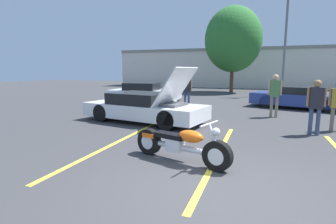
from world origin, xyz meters
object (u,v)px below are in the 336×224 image
at_px(tree_background, 233,40).
at_px(parked_car_right_row, 299,98).
at_px(show_car_hood_open, 145,107).
at_px(parked_car_left_row, 144,92).
at_px(spectator_near_motorcycle, 187,88).
at_px(spectator_midground, 275,92).
at_px(light_pole, 287,33).
at_px(spectator_by_show_car, 316,103).
at_px(motorcycle, 180,144).

distance_m(tree_background, parked_car_right_row, 10.90).
height_order(show_car_hood_open, parked_car_left_row, show_car_hood_open).
bearing_deg(spectator_near_motorcycle, tree_background, 83.72).
bearing_deg(tree_background, spectator_midground, -76.07).
distance_m(light_pole, parked_car_right_row, 8.11).
xyz_separation_m(light_pole, parked_car_left_row, (-8.76, -6.39, -4.14)).
xyz_separation_m(show_car_hood_open, parked_car_right_row, (6.00, 5.90, -0.00)).
relative_size(tree_background, spectator_by_show_car, 4.44).
bearing_deg(spectator_near_motorcycle, light_pole, 58.14).
xyz_separation_m(motorcycle, parked_car_left_row, (-5.58, 10.27, 0.17)).
distance_m(motorcycle, spectator_midground, 6.88).
bearing_deg(parked_car_left_row, spectator_midground, -29.82).
relative_size(light_pole, spectator_near_motorcycle, 5.05).
bearing_deg(motorcycle, spectator_by_show_car, 66.24).
distance_m(motorcycle, spectator_by_show_car, 4.82).
xyz_separation_m(motorcycle, spectator_near_motorcycle, (-2.11, 8.17, 0.63)).
bearing_deg(spectator_by_show_car, parked_car_left_row, 142.62).
bearing_deg(parked_car_left_row, spectator_near_motorcycle, -34.95).
bearing_deg(spectator_near_motorcycle, spectator_midground, -21.45).
distance_m(light_pole, spectator_midground, 10.83).
bearing_deg(spectator_near_motorcycle, spectator_by_show_car, -41.01).
distance_m(light_pole, parked_car_left_row, 11.61).
bearing_deg(show_car_hood_open, parked_car_left_row, 126.15).
height_order(light_pole, motorcycle, light_pole).
distance_m(parked_car_left_row, parked_car_right_row, 9.04).
height_order(motorcycle, spectator_near_motorcycle, spectator_near_motorcycle).
bearing_deg(spectator_midground, show_car_hood_open, -149.89).
relative_size(light_pole, show_car_hood_open, 1.73).
height_order(tree_background, spectator_midground, tree_background).
relative_size(tree_background, spectator_near_motorcycle, 4.36).
distance_m(parked_car_left_row, spectator_midground, 8.59).
relative_size(show_car_hood_open, spectator_midground, 2.79).
bearing_deg(parked_car_left_row, light_pole, 32.34).
bearing_deg(light_pole, parked_car_right_row, -87.85).
relative_size(parked_car_right_row, spectator_by_show_car, 2.97).
xyz_separation_m(parked_car_left_row, spectator_near_motorcycle, (3.48, -2.10, 0.47)).
xyz_separation_m(show_car_hood_open, spectator_midground, (4.68, 2.71, 0.51)).
height_order(light_pole, parked_car_left_row, light_pole).
bearing_deg(parked_car_right_row, spectator_midground, -95.07).
xyz_separation_m(light_pole, spectator_midground, (-1.06, -10.16, -3.62)).
bearing_deg(motorcycle, spectator_near_motorcycle, 121.71).
bearing_deg(spectator_midground, spectator_by_show_car, -70.61).
height_order(parked_car_right_row, spectator_by_show_car, spectator_by_show_car).
distance_m(spectator_by_show_car, spectator_midground, 3.08).
distance_m(light_pole, spectator_by_show_car, 13.57).
relative_size(light_pole, spectator_midground, 4.83).
height_order(spectator_near_motorcycle, spectator_by_show_car, spectator_near_motorcycle).
bearing_deg(motorcycle, parked_car_right_row, 87.74).
height_order(motorcycle, spectator_by_show_car, spectator_by_show_car).
bearing_deg(spectator_near_motorcycle, parked_car_left_row, 148.83).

